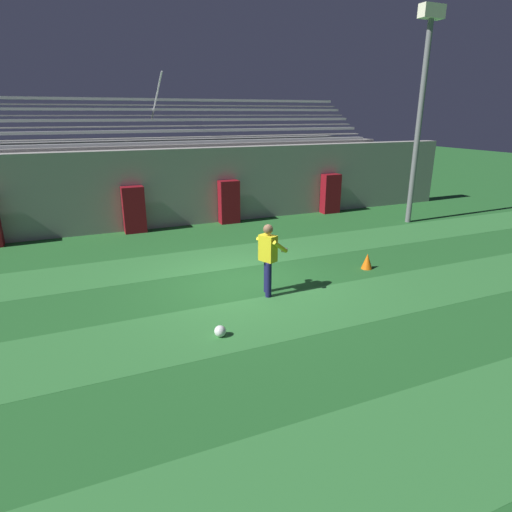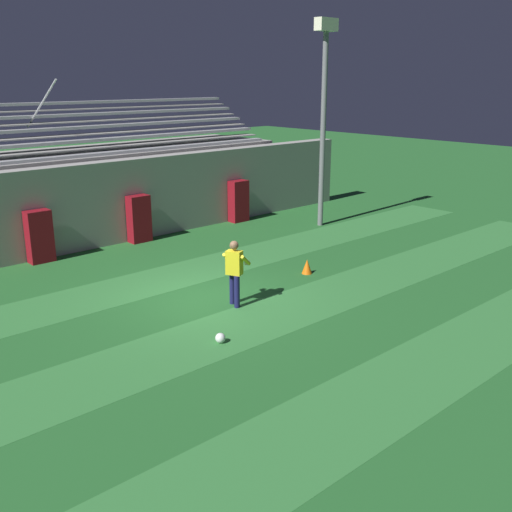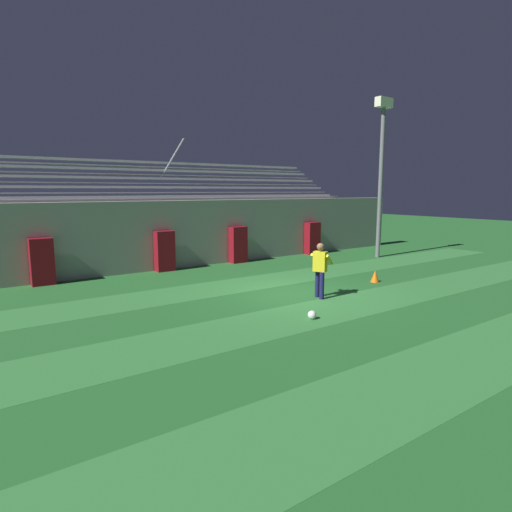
# 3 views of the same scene
# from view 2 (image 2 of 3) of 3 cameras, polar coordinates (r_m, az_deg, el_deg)

# --- Properties ---
(ground_plane) EXTENTS (80.00, 80.00, 0.00)m
(ground_plane) POSITION_cam_2_polar(r_m,az_deg,el_deg) (15.48, -4.83, -4.08)
(ground_plane) COLOR #236028
(turf_stripe_near) EXTENTS (28.00, 2.02, 0.01)m
(turf_stripe_near) POSITION_cam_2_polar(r_m,az_deg,el_deg) (11.72, 13.83, -11.68)
(turf_stripe_near) COLOR #337A38
(turf_stripe_near) RESTS_ON ground
(turf_stripe_mid) EXTENTS (28.00, 2.02, 0.01)m
(turf_stripe_mid) POSITION_cam_2_polar(r_m,az_deg,el_deg) (14.08, 0.11, -6.18)
(turf_stripe_mid) COLOR #337A38
(turf_stripe_mid) RESTS_ON ground
(turf_stripe_far) EXTENTS (28.00, 2.02, 0.01)m
(turf_stripe_far) POSITION_cam_2_polar(r_m,az_deg,el_deg) (17.07, -9.08, -2.22)
(turf_stripe_far) COLOR #337A38
(turf_stripe_far) RESTS_ON ground
(back_wall) EXTENTS (24.00, 0.60, 2.80)m
(back_wall) POSITION_cam_2_polar(r_m,az_deg,el_deg) (20.46, -16.18, 4.54)
(back_wall) COLOR #999691
(back_wall) RESTS_ON ground
(padding_pillar_gate_left) EXTENTS (0.75, 0.44, 1.62)m
(padding_pillar_gate_left) POSITION_cam_2_polar(r_m,az_deg,el_deg) (19.40, -19.93, 1.76)
(padding_pillar_gate_left) COLOR maroon
(padding_pillar_gate_left) RESTS_ON ground
(padding_pillar_gate_right) EXTENTS (0.75, 0.44, 1.62)m
(padding_pillar_gate_right) POSITION_cam_2_polar(r_m,az_deg,el_deg) (20.93, -11.08, 3.50)
(padding_pillar_gate_right) COLOR maroon
(padding_pillar_gate_right) RESTS_ON ground
(padding_pillar_far_right) EXTENTS (0.75, 0.44, 1.62)m
(padding_pillar_far_right) POSITION_cam_2_polar(r_m,az_deg,el_deg) (23.52, -1.68, 5.24)
(padding_pillar_far_right) COLOR maroon
(padding_pillar_far_right) RESTS_ON ground
(bleacher_stand) EXTENTS (18.00, 4.05, 5.43)m
(bleacher_stand) POSITION_cam_2_polar(r_m,az_deg,el_deg) (22.53, -18.90, 5.65)
(bleacher_stand) COLOR #999691
(bleacher_stand) RESTS_ON ground
(floodlight_pole) EXTENTS (0.90, 0.36, 7.46)m
(floodlight_pole) POSITION_cam_2_polar(r_m,az_deg,el_deg) (22.56, 6.50, 14.79)
(floodlight_pole) COLOR slate
(floodlight_pole) RESTS_ON ground
(goalkeeper) EXTENTS (0.67, 0.72, 1.67)m
(goalkeeper) POSITION_cam_2_polar(r_m,az_deg,el_deg) (14.69, -2.05, -1.23)
(goalkeeper) COLOR #19194C
(goalkeeper) RESTS_ON ground
(soccer_ball) EXTENTS (0.22, 0.22, 0.22)m
(soccer_ball) POSITION_cam_2_polar(r_m,az_deg,el_deg) (12.95, -3.42, -7.80)
(soccer_ball) COLOR white
(soccer_ball) RESTS_ON ground
(traffic_cone) EXTENTS (0.30, 0.30, 0.42)m
(traffic_cone) POSITION_cam_2_polar(r_m,az_deg,el_deg) (17.38, 4.88, -1.01)
(traffic_cone) COLOR orange
(traffic_cone) RESTS_ON ground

